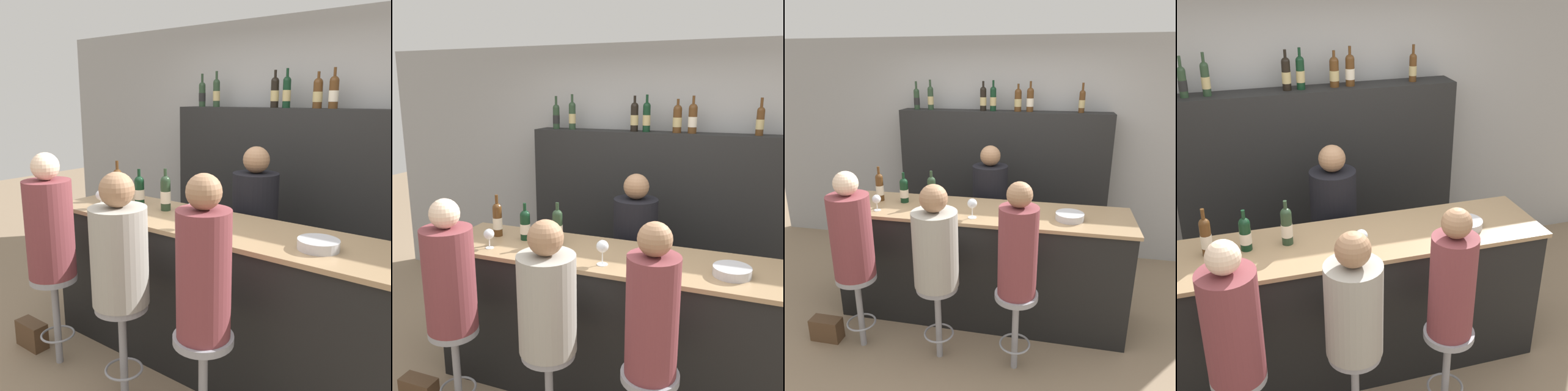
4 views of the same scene
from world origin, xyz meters
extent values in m
plane|color=#8C755B|center=(0.00, 0.00, 0.00)|extent=(16.00, 16.00, 0.00)
cube|color=#9E9E9E|center=(0.00, 1.82, 1.30)|extent=(6.40, 0.05, 2.60)
cube|color=black|center=(0.00, 0.31, 0.51)|extent=(2.55, 0.61, 1.02)
cube|color=#997A56|center=(0.00, 0.31, 1.04)|extent=(2.59, 0.65, 0.03)
cube|color=black|center=(0.00, 1.60, 0.89)|extent=(2.43, 0.28, 1.78)
cylinder|color=#4C2D14|center=(-0.98, 0.38, 1.16)|extent=(0.07, 0.07, 0.23)
cylinder|color=beige|center=(-0.98, 0.38, 1.15)|extent=(0.07, 0.07, 0.09)
sphere|color=#4C2D14|center=(-0.98, 0.38, 1.28)|extent=(0.07, 0.07, 0.07)
cylinder|color=#4C2D14|center=(-0.98, 0.38, 1.34)|extent=(0.02, 0.02, 0.09)
cylinder|color=black|center=(-0.74, 0.38, 1.15)|extent=(0.08, 0.08, 0.19)
cylinder|color=beige|center=(-0.74, 0.38, 1.14)|extent=(0.08, 0.08, 0.08)
sphere|color=black|center=(-0.74, 0.38, 1.24)|extent=(0.08, 0.08, 0.08)
cylinder|color=black|center=(-0.74, 0.38, 1.30)|extent=(0.02, 0.02, 0.08)
cylinder|color=#233823|center=(-0.47, 0.38, 1.16)|extent=(0.07, 0.07, 0.22)
cylinder|color=beige|center=(-0.47, 0.38, 1.15)|extent=(0.08, 0.08, 0.09)
sphere|color=#233823|center=(-0.47, 0.38, 1.27)|extent=(0.07, 0.07, 0.07)
cylinder|color=#233823|center=(-0.47, 0.38, 1.33)|extent=(0.02, 0.02, 0.08)
cylinder|color=#233823|center=(-1.04, 1.60, 1.89)|extent=(0.07, 0.07, 0.21)
cylinder|color=black|center=(-1.04, 1.60, 1.87)|extent=(0.07, 0.07, 0.08)
sphere|color=#233823|center=(-1.04, 1.60, 1.99)|extent=(0.07, 0.07, 0.07)
cylinder|color=#233823|center=(-1.04, 1.60, 2.05)|extent=(0.02, 0.02, 0.10)
cylinder|color=#233823|center=(-0.87, 1.60, 1.90)|extent=(0.07, 0.07, 0.23)
cylinder|color=tan|center=(-0.87, 1.60, 1.89)|extent=(0.07, 0.07, 0.09)
sphere|color=#233823|center=(-0.87, 1.60, 2.01)|extent=(0.07, 0.07, 0.07)
cylinder|color=#233823|center=(-0.87, 1.60, 2.07)|extent=(0.02, 0.02, 0.09)
cylinder|color=black|center=(-0.24, 1.60, 1.90)|extent=(0.07, 0.07, 0.23)
cylinder|color=tan|center=(-0.24, 1.60, 1.89)|extent=(0.07, 0.07, 0.09)
sphere|color=black|center=(-0.24, 1.60, 2.01)|extent=(0.07, 0.07, 0.07)
cylinder|color=black|center=(-0.24, 1.60, 2.07)|extent=(0.02, 0.02, 0.08)
cylinder|color=black|center=(-0.12, 1.60, 1.90)|extent=(0.07, 0.07, 0.23)
cylinder|color=tan|center=(-0.12, 1.60, 1.89)|extent=(0.07, 0.07, 0.09)
sphere|color=black|center=(-0.12, 1.60, 2.02)|extent=(0.07, 0.07, 0.07)
cylinder|color=black|center=(-0.12, 1.60, 2.07)|extent=(0.02, 0.02, 0.09)
cylinder|color=#4C2D14|center=(0.16, 1.60, 1.89)|extent=(0.08, 0.08, 0.21)
cylinder|color=tan|center=(0.16, 1.60, 1.88)|extent=(0.08, 0.08, 0.08)
sphere|color=#4C2D14|center=(0.16, 1.60, 1.99)|extent=(0.08, 0.08, 0.08)
cylinder|color=#4C2D14|center=(0.16, 1.60, 2.04)|extent=(0.02, 0.02, 0.07)
cylinder|color=#4C2D14|center=(0.29, 1.60, 1.89)|extent=(0.08, 0.08, 0.22)
cylinder|color=beige|center=(0.29, 1.60, 1.88)|extent=(0.08, 0.08, 0.09)
sphere|color=#4C2D14|center=(0.29, 1.60, 2.00)|extent=(0.08, 0.08, 0.08)
cylinder|color=#4C2D14|center=(0.29, 1.60, 2.06)|extent=(0.02, 0.02, 0.09)
cylinder|color=silver|center=(-0.89, 0.12, 1.05)|extent=(0.06, 0.06, 0.00)
cylinder|color=silver|center=(-0.89, 0.12, 1.09)|extent=(0.01, 0.01, 0.07)
sphere|color=silver|center=(-0.89, 0.12, 1.16)|extent=(0.08, 0.08, 0.08)
cylinder|color=silver|center=(-0.03, 0.12, 1.05)|extent=(0.07, 0.07, 0.00)
cylinder|color=silver|center=(-0.03, 0.12, 1.10)|extent=(0.01, 0.01, 0.08)
sphere|color=silver|center=(-0.03, 0.12, 1.18)|extent=(0.08, 0.08, 0.08)
cylinder|color=#B7B7BC|center=(0.76, 0.24, 1.08)|extent=(0.23, 0.23, 0.06)
cylinder|color=gray|center=(-0.88, -0.34, 0.31)|extent=(0.05, 0.05, 0.63)
torus|color=gray|center=(-0.88, -0.34, 0.22)|extent=(0.24, 0.24, 0.02)
cylinder|color=gray|center=(-0.88, -0.34, 0.65)|extent=(0.32, 0.32, 0.04)
cylinder|color=brown|center=(-0.88, -0.34, 1.00)|extent=(0.32, 0.32, 0.67)
sphere|color=beige|center=(-0.88, -0.34, 1.43)|extent=(0.18, 0.18, 0.18)
cylinder|color=gray|center=(-0.21, -0.34, 0.31)|extent=(0.05, 0.05, 0.63)
torus|color=gray|center=(-0.21, -0.34, 0.22)|extent=(0.24, 0.24, 0.02)
cylinder|color=gray|center=(-0.21, -0.34, 0.65)|extent=(0.32, 0.32, 0.04)
cylinder|color=gray|center=(-0.21, -0.34, 0.96)|extent=(0.34, 0.34, 0.59)
sphere|color=#936B4C|center=(-0.21, -0.34, 1.36)|extent=(0.20, 0.20, 0.20)
cylinder|color=gray|center=(0.40, -0.34, 0.65)|extent=(0.32, 0.32, 0.04)
cylinder|color=brown|center=(0.40, -0.34, 1.00)|extent=(0.28, 0.28, 0.67)
sphere|color=#936B4C|center=(0.40, -0.34, 1.43)|extent=(0.18, 0.18, 0.18)
cylinder|color=black|center=(-0.03, 0.93, 0.65)|extent=(0.36, 0.36, 1.30)
sphere|color=#936B4C|center=(-0.03, 0.93, 1.41)|extent=(0.21, 0.21, 0.21)
cube|color=#513823|center=(-1.22, -0.34, 0.10)|extent=(0.26, 0.12, 0.20)
camera|label=1|loc=(1.60, -1.98, 1.87)|focal=40.00mm
camera|label=2|loc=(0.83, -2.38, 2.15)|focal=40.00mm
camera|label=3|loc=(0.64, -2.77, 2.23)|focal=35.00mm
camera|label=4|loc=(-0.85, -2.81, 2.86)|focal=50.00mm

